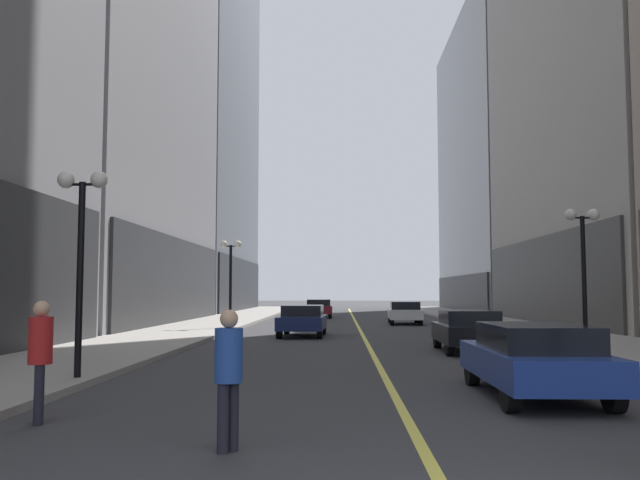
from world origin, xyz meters
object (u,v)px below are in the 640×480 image
at_px(car_navy, 303,319).
at_px(pedestrian_in_blue_hoodie, 229,369).
at_px(car_black, 468,329).
at_px(street_lamp_left_near, 81,227).
at_px(car_white, 405,312).
at_px(pedestrian_in_red_jacket, 40,352).
at_px(street_lamp_right_mid, 583,247).
at_px(street_lamp_left_far, 231,264).
at_px(car_blue, 534,358).
at_px(car_maroon, 319,308).

relative_size(car_navy, pedestrian_in_blue_hoodie, 2.40).
xyz_separation_m(car_black, street_lamp_left_near, (-9.46, -7.62, 2.54)).
xyz_separation_m(car_white, pedestrian_in_blue_hoodie, (-5.14, -31.25, 0.26)).
relative_size(pedestrian_in_red_jacket, street_lamp_right_mid, 0.40).
relative_size(street_lamp_left_far, street_lamp_right_mid, 1.00).
distance_m(car_blue, street_lamp_left_near, 9.37).
bearing_deg(car_navy, pedestrian_in_red_jacket, -98.31).
distance_m(car_maroon, street_lamp_left_near, 35.47).
xyz_separation_m(pedestrian_in_red_jacket, street_lamp_left_near, (-1.05, 4.06, 2.22)).
bearing_deg(car_blue, car_white, 89.35).
distance_m(car_black, street_lamp_left_near, 12.41).
bearing_deg(street_lamp_left_near, street_lamp_left_far, 90.00).
bearing_deg(pedestrian_in_blue_hoodie, car_maroon, 90.29).
bearing_deg(pedestrian_in_blue_hoodie, street_lamp_right_mid, 54.73).
bearing_deg(car_white, street_lamp_right_mid, -79.21).
bearing_deg(car_navy, pedestrian_in_blue_hoodie, -89.31).
bearing_deg(street_lamp_left_near, car_navy, 75.61).
bearing_deg(car_blue, street_lamp_right_mid, 64.54).
xyz_separation_m(pedestrian_in_blue_hoodie, street_lamp_left_near, (-4.06, 5.64, 2.27)).
distance_m(pedestrian_in_red_jacket, street_lamp_left_far, 23.32).
xyz_separation_m(car_black, car_navy, (-5.64, 7.24, 0.00)).
bearing_deg(car_maroon, street_lamp_right_mid, -72.53).
bearing_deg(car_black, street_lamp_left_near, -141.14).
relative_size(street_lamp_left_near, street_lamp_left_far, 1.00).
height_order(car_navy, street_lamp_left_far, street_lamp_left_far).
height_order(car_blue, car_navy, same).
height_order(car_black, street_lamp_right_mid, street_lamp_right_mid).
relative_size(car_maroon, pedestrian_in_red_jacket, 2.50).
bearing_deg(car_white, street_lamp_left_far, -144.83).
xyz_separation_m(car_blue, street_lamp_right_mid, (3.90, 8.20, 2.54)).
xyz_separation_m(car_black, pedestrian_in_red_jacket, (-8.41, -11.68, 0.32)).
distance_m(car_white, pedestrian_in_blue_hoodie, 31.67).
relative_size(pedestrian_in_blue_hoodie, street_lamp_left_far, 0.38).
height_order(pedestrian_in_blue_hoodie, street_lamp_left_far, street_lamp_left_far).
distance_m(car_navy, street_lamp_left_far, 6.26).
height_order(car_blue, pedestrian_in_red_jacket, pedestrian_in_red_jacket).
xyz_separation_m(car_black, pedestrian_in_blue_hoodie, (-5.40, -13.26, 0.27)).
xyz_separation_m(car_blue, car_black, (0.56, 9.09, -0.00)).
bearing_deg(car_blue, pedestrian_in_red_jacket, -161.72).
bearing_deg(pedestrian_in_blue_hoodie, street_lamp_left_near, 125.75).
bearing_deg(car_white, car_blue, -90.65).
relative_size(car_blue, street_lamp_right_mid, 1.00).
relative_size(car_black, pedestrian_in_red_jacket, 2.28).
distance_m(car_black, pedestrian_in_blue_hoodie, 14.31).
height_order(car_maroon, pedestrian_in_blue_hoodie, pedestrian_in_blue_hoodie).
xyz_separation_m(car_white, street_lamp_left_far, (-9.20, -6.48, 2.54)).
relative_size(car_blue, street_lamp_left_near, 1.00).
bearing_deg(street_lamp_left_far, car_navy, -48.23).
distance_m(car_navy, street_lamp_right_mid, 12.38).
distance_m(car_black, street_lamp_left_far, 15.11).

